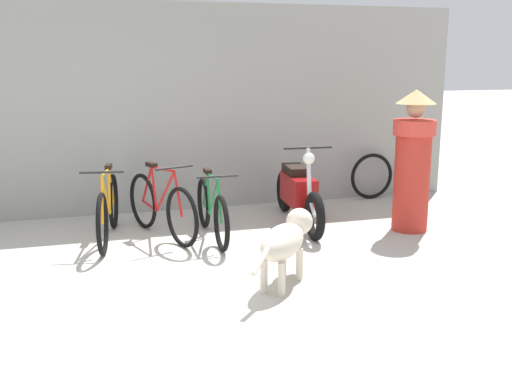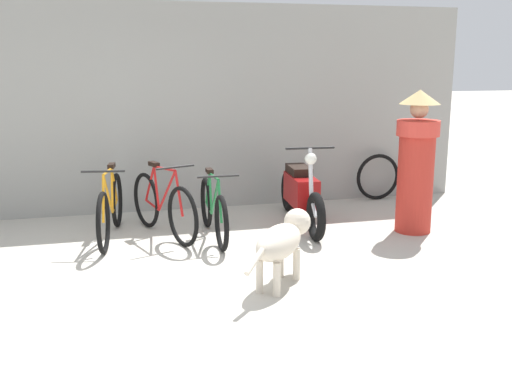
% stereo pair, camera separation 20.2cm
% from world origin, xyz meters
% --- Properties ---
extents(ground_plane, '(60.00, 60.00, 0.00)m').
position_xyz_m(ground_plane, '(0.00, 0.00, 0.00)').
color(ground_plane, '#B7B2A5').
extents(shop_wall_back, '(9.01, 0.20, 2.76)m').
position_xyz_m(shop_wall_back, '(0.00, 3.03, 1.38)').
color(shop_wall_back, gray).
rests_on(shop_wall_back, ground).
extents(bicycle_0, '(0.46, 1.70, 0.87)m').
position_xyz_m(bicycle_0, '(-0.56, 1.73, 0.35)').
color(bicycle_0, black).
rests_on(bicycle_0, ground).
extents(bicycle_1, '(0.64, 1.55, 0.88)m').
position_xyz_m(bicycle_1, '(0.04, 1.69, 0.36)').
color(bicycle_1, black).
rests_on(bicycle_1, ground).
extents(bicycle_2, '(0.46, 1.60, 0.80)m').
position_xyz_m(bicycle_2, '(0.59, 1.47, 0.33)').
color(bicycle_2, black).
rests_on(bicycle_2, ground).
extents(motorcycle, '(0.58, 1.93, 1.04)m').
position_xyz_m(motorcycle, '(1.74, 1.74, 0.41)').
color(motorcycle, black).
rests_on(motorcycle, ground).
extents(stray_dog, '(0.90, 1.01, 0.63)m').
position_xyz_m(stray_dog, '(0.93, -0.11, 0.42)').
color(stray_dog, beige).
rests_on(stray_dog, ground).
extents(person_in_robes, '(0.70, 0.70, 1.68)m').
position_xyz_m(person_in_robes, '(2.95, 1.13, 0.87)').
color(person_in_robes, '#B72D23').
rests_on(person_in_robes, ground).
extents(spare_tire_left, '(0.68, 0.07, 0.68)m').
position_xyz_m(spare_tire_left, '(3.28, 2.78, 0.34)').
color(spare_tire_left, black).
rests_on(spare_tire_left, ground).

